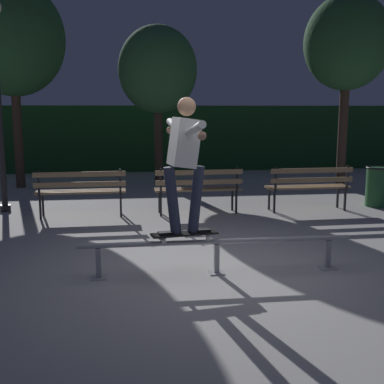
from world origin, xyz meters
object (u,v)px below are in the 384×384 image
at_px(park_bench_leftmost, 81,188).
at_px(park_bench_left_center, 198,186).
at_px(grind_rail, 217,248).
at_px(skateboard, 184,234).
at_px(tree_far_right, 347,44).
at_px(tree_behind_benches, 158,70).
at_px(skateboarder, 184,154).
at_px(tree_far_left, 12,39).
at_px(trash_can, 378,186).
at_px(park_bench_right_center, 309,183).

bearing_deg(park_bench_leftmost, park_bench_left_center, 0.00).
bearing_deg(grind_rail, park_bench_left_center, 85.72).
height_order(skateboard, tree_far_right, tree_far_right).
height_order(tree_behind_benches, tree_far_right, tree_far_right).
bearing_deg(skateboarder, skateboard, -170.76).
xyz_separation_m(tree_far_left, trash_can, (7.65, -3.41, -3.17)).
xyz_separation_m(park_bench_left_center, tree_far_left, (-3.96, 3.71, 3.04)).
distance_m(park_bench_leftmost, park_bench_left_center, 2.13).
xyz_separation_m(park_bench_leftmost, tree_far_left, (-1.83, 3.71, 3.04)).
bearing_deg(tree_far_right, grind_rail, -125.38).
xyz_separation_m(grind_rail, skateboard, (-0.38, 0.00, 0.18)).
bearing_deg(tree_far_right, park_bench_left_center, -147.34).
distance_m(grind_rail, skateboarder, 1.18).
xyz_separation_m(park_bench_right_center, tree_far_left, (-6.09, 3.71, 3.04)).
bearing_deg(park_bench_left_center, trash_can, 4.59).
relative_size(tree_behind_benches, tree_far_right, 0.88).
height_order(skateboard, tree_behind_benches, tree_behind_benches).
distance_m(skateboarder, park_bench_left_center, 3.49).
distance_m(park_bench_leftmost, trash_can, 5.82).
bearing_deg(trash_can, tree_behind_benches, 138.71).
bearing_deg(park_bench_left_center, skateboard, -100.78).
bearing_deg(park_bench_right_center, grind_rail, -125.62).
xyz_separation_m(park_bench_leftmost, park_bench_right_center, (4.26, 0.00, 0.00)).
xyz_separation_m(grind_rail, trash_can, (3.93, 3.61, 0.10)).
relative_size(park_bench_leftmost, tree_far_left, 0.32).
relative_size(skateboard, skateboarder, 0.51).
bearing_deg(park_bench_right_center, trash_can, 10.76).
bearing_deg(park_bench_right_center, park_bench_left_center, 180.00).
xyz_separation_m(park_bench_right_center, tree_far_right, (1.74, 2.48, 2.91)).
bearing_deg(grind_rail, tree_far_right, 54.62).
xyz_separation_m(skateboard, trash_can, (4.32, 3.61, -0.08)).
xyz_separation_m(grind_rail, tree_far_right, (4.12, 5.80, 3.13)).
bearing_deg(trash_can, park_bench_right_center, -169.24).
distance_m(grind_rail, trash_can, 5.34).
height_order(skateboarder, park_bench_leftmost, skateboarder).
xyz_separation_m(skateboard, park_bench_leftmost, (-1.50, 3.32, 0.05)).
distance_m(skateboard, tree_far_left, 8.36).
bearing_deg(trash_can, park_bench_leftmost, -177.09).
bearing_deg(skateboarder, park_bench_right_center, 50.27).
relative_size(park_bench_left_center, trash_can, 2.01).
height_order(grind_rail, tree_far_right, tree_far_right).
height_order(park_bench_right_center, tree_behind_benches, tree_behind_benches).
xyz_separation_m(skateboarder, park_bench_leftmost, (-1.50, 3.32, -0.89)).
bearing_deg(skateboarder, park_bench_left_center, 79.27).
height_order(park_bench_left_center, park_bench_right_center, same).
height_order(grind_rail, park_bench_right_center, park_bench_right_center).
bearing_deg(park_bench_left_center, tree_far_left, 136.91).
relative_size(park_bench_leftmost, park_bench_left_center, 1.00).
height_order(skateboard, park_bench_right_center, park_bench_right_center).
distance_m(park_bench_right_center, tree_behind_benches, 5.31).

